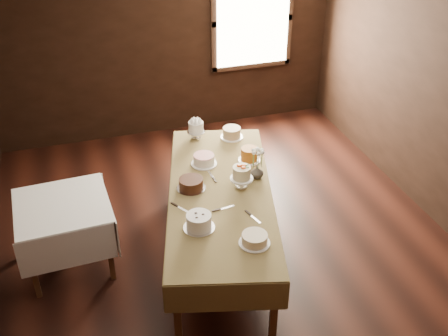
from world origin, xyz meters
TOP-DOWN VIEW (x-y plane):
  - floor at (0.00, 0.00)m, footprint 5.00×6.00m
  - wall_back at (0.00, 3.00)m, footprint 5.00×0.02m
  - wall_right at (2.50, 0.00)m, footprint 0.02×6.00m
  - window at (1.30, 2.94)m, footprint 1.10×0.05m
  - display_table at (-0.11, -0.03)m, footprint 1.69×2.84m
  - side_table at (-1.69, 0.28)m, footprint 0.97×0.97m
  - cake_meringue at (-0.06, 1.13)m, footprint 0.23×0.23m
  - cake_speckled at (0.35, 1.02)m, footprint 0.27×0.27m
  - cake_lattice at (-0.13, 0.53)m, footprint 0.33×0.33m
  - cake_caramel at (0.38, 0.46)m, footprint 0.26×0.26m
  - cake_chocolate at (-0.38, 0.10)m, footprint 0.30×0.30m
  - cake_flowers at (0.12, -0.01)m, footprint 0.24×0.24m
  - cake_swirl at (-0.48, -0.55)m, footprint 0.30×0.30m
  - cake_cream at (-0.06, -0.91)m, footprint 0.31×0.31m
  - cake_server_a at (-0.13, -0.32)m, footprint 0.24×0.06m
  - cake_server_b at (0.07, -0.58)m, footprint 0.09×0.24m
  - cake_server_c at (-0.12, 0.30)m, footprint 0.04×0.24m
  - cake_server_d at (0.21, 0.18)m, footprint 0.20×0.18m
  - cake_server_e at (-0.55, -0.22)m, footprint 0.15×0.22m
  - flower_vase at (0.34, 0.10)m, footprint 0.19×0.19m
  - flower_bouquet at (0.34, 0.10)m, footprint 0.14×0.14m

SIDE VIEW (x-z plane):
  - floor at x=0.00m, z-range -0.01..0.01m
  - side_table at x=-1.69m, z-range 0.30..1.08m
  - display_table at x=-0.11m, z-range 0.35..1.18m
  - cake_server_a at x=-0.13m, z-range 0.83..0.83m
  - cake_server_b at x=0.07m, z-range 0.83..0.83m
  - cake_server_c at x=-0.12m, z-range 0.83..0.83m
  - cake_server_d at x=0.21m, z-range 0.83..0.83m
  - cake_server_e at x=-0.55m, z-range 0.83..0.83m
  - cake_cream at x=-0.06m, z-range 0.82..0.92m
  - cake_lattice at x=-0.13m, z-range 0.82..0.93m
  - cake_chocolate at x=-0.38m, z-range 0.82..0.94m
  - cake_speckled at x=0.35m, z-range 0.82..0.95m
  - flower_vase at x=0.34m, z-range 0.83..0.97m
  - cake_swirl at x=-0.48m, z-range 0.82..0.97m
  - cake_caramel at x=0.38m, z-range 0.82..0.98m
  - cake_meringue at x=-0.06m, z-range 0.82..1.04m
  - cake_flowers at x=0.12m, z-range 0.81..1.06m
  - flower_bouquet at x=0.34m, z-range 0.99..1.19m
  - wall_back at x=0.00m, z-range 0.00..2.80m
  - wall_right at x=2.50m, z-range 0.00..2.80m
  - window at x=1.30m, z-range 0.95..2.25m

